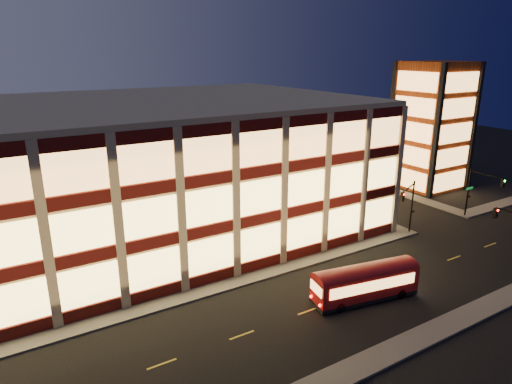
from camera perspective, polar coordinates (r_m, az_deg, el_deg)
ground at (r=39.46m, az=-3.67°, el=-12.31°), size 200.00×200.00×0.00m
sidewalk_office_south at (r=39.11m, az=-8.35°, el=-12.64°), size 54.00×2.00×0.15m
sidewalk_office_east at (r=64.31m, az=7.30°, el=-0.37°), size 2.00×30.00×0.15m
sidewalk_tower_south at (r=66.98m, az=27.62°, el=-1.55°), size 14.00×2.00×0.15m
sidewalk_tower_west at (r=71.50m, az=14.20°, el=1.05°), size 2.00×30.00×0.15m
sidewalk_near at (r=30.54m, az=8.89°, el=-22.42°), size 100.00×2.00×0.15m
office_building at (r=50.57m, az=-15.89°, el=2.66°), size 50.45×30.45×14.50m
stair_tower at (r=70.86m, az=21.07°, el=7.68°), size 8.60×8.60×18.00m
traffic_signal_far at (r=51.25m, az=18.56°, el=-1.06°), size 3.79×1.87×6.00m
traffic_signal_right at (r=59.68m, az=26.22°, el=0.57°), size 1.20×4.37×6.00m
trolley_bus at (r=38.54m, az=13.49°, el=-10.73°), size 9.18×3.82×3.02m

